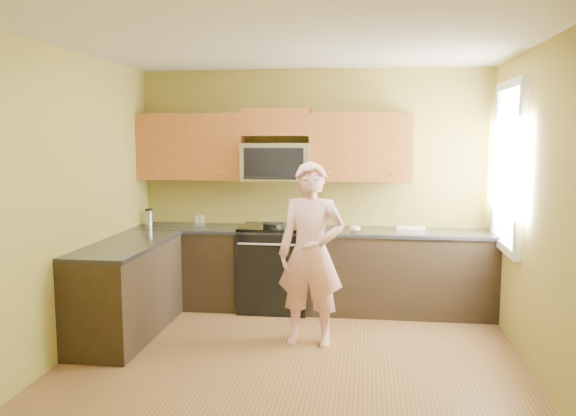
% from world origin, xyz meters
% --- Properties ---
extents(floor, '(4.00, 4.00, 0.00)m').
position_xyz_m(floor, '(0.00, 0.00, 0.00)').
color(floor, brown).
rests_on(floor, ground).
extents(ceiling, '(4.00, 4.00, 0.00)m').
position_xyz_m(ceiling, '(0.00, 0.00, 2.70)').
color(ceiling, white).
rests_on(ceiling, ground).
extents(wall_back, '(4.00, 0.00, 4.00)m').
position_xyz_m(wall_back, '(0.00, 2.00, 1.35)').
color(wall_back, olive).
rests_on(wall_back, ground).
extents(wall_front, '(4.00, 0.00, 4.00)m').
position_xyz_m(wall_front, '(0.00, -2.00, 1.35)').
color(wall_front, olive).
rests_on(wall_front, ground).
extents(wall_left, '(0.00, 4.00, 4.00)m').
position_xyz_m(wall_left, '(-2.00, 0.00, 1.35)').
color(wall_left, olive).
rests_on(wall_left, ground).
extents(wall_right, '(0.00, 4.00, 4.00)m').
position_xyz_m(wall_right, '(2.00, 0.00, 1.35)').
color(wall_right, olive).
rests_on(wall_right, ground).
extents(cabinet_back_run, '(4.00, 0.60, 0.88)m').
position_xyz_m(cabinet_back_run, '(0.00, 1.70, 0.44)').
color(cabinet_back_run, black).
rests_on(cabinet_back_run, floor).
extents(cabinet_left_run, '(0.60, 1.60, 0.88)m').
position_xyz_m(cabinet_left_run, '(-1.70, 0.60, 0.44)').
color(cabinet_left_run, black).
rests_on(cabinet_left_run, floor).
extents(countertop_back, '(4.00, 0.62, 0.04)m').
position_xyz_m(countertop_back, '(0.00, 1.69, 0.90)').
color(countertop_back, black).
rests_on(countertop_back, cabinet_back_run).
extents(countertop_left, '(0.62, 1.60, 0.04)m').
position_xyz_m(countertop_left, '(-1.69, 0.60, 0.90)').
color(countertop_left, black).
rests_on(countertop_left, cabinet_left_run).
extents(stove, '(0.76, 0.65, 0.95)m').
position_xyz_m(stove, '(-0.40, 1.68, 0.47)').
color(stove, black).
rests_on(stove, floor).
extents(microwave, '(0.76, 0.40, 0.42)m').
position_xyz_m(microwave, '(-0.40, 1.80, 1.45)').
color(microwave, silver).
rests_on(microwave, wall_back).
extents(upper_cab_left, '(1.22, 0.33, 0.75)m').
position_xyz_m(upper_cab_left, '(-1.39, 1.83, 1.45)').
color(upper_cab_left, '#945522').
rests_on(upper_cab_left, wall_back).
extents(upper_cab_right, '(1.12, 0.33, 0.75)m').
position_xyz_m(upper_cab_right, '(0.54, 1.83, 1.45)').
color(upper_cab_right, '#945522').
rests_on(upper_cab_right, wall_back).
extents(upper_cab_over_mw, '(0.76, 0.33, 0.30)m').
position_xyz_m(upper_cab_over_mw, '(-0.40, 1.83, 2.10)').
color(upper_cab_over_mw, '#945522').
rests_on(upper_cab_over_mw, wall_back).
extents(window, '(0.06, 1.06, 1.66)m').
position_xyz_m(window, '(1.98, 1.20, 1.65)').
color(window, white).
rests_on(window, wall_right).
extents(woman, '(0.66, 0.47, 1.72)m').
position_xyz_m(woman, '(0.11, 0.62, 0.86)').
color(woman, '#FF7F81').
rests_on(woman, floor).
extents(frying_pan, '(0.35, 0.46, 0.05)m').
position_xyz_m(frying_pan, '(-0.40, 1.55, 0.95)').
color(frying_pan, black).
rests_on(frying_pan, stove).
extents(butter_tub, '(0.12, 0.12, 0.08)m').
position_xyz_m(butter_tub, '(-0.10, 1.48, 0.92)').
color(butter_tub, '#FFF643').
rests_on(butter_tub, countertop_back).
extents(toast_slice, '(0.12, 0.12, 0.01)m').
position_xyz_m(toast_slice, '(-0.02, 1.50, 0.93)').
color(toast_slice, '#B27F47').
rests_on(toast_slice, countertop_back).
extents(napkin_a, '(0.12, 0.13, 0.06)m').
position_xyz_m(napkin_a, '(-0.05, 1.56, 0.95)').
color(napkin_a, silver).
rests_on(napkin_a, countertop_back).
extents(napkin_b, '(0.14, 0.15, 0.07)m').
position_xyz_m(napkin_b, '(0.50, 1.58, 0.95)').
color(napkin_b, silver).
rests_on(napkin_b, countertop_back).
extents(dish_towel, '(0.32, 0.27, 0.05)m').
position_xyz_m(dish_towel, '(1.09, 1.61, 0.95)').
color(dish_towel, white).
rests_on(dish_towel, countertop_back).
extents(travel_mug, '(0.09, 0.09, 0.19)m').
position_xyz_m(travel_mug, '(-1.90, 1.76, 0.92)').
color(travel_mug, silver).
rests_on(travel_mug, countertop_back).
extents(glass_a, '(0.07, 0.07, 0.12)m').
position_xyz_m(glass_a, '(-1.28, 1.80, 0.98)').
color(glass_a, silver).
rests_on(glass_a, countertop_back).
extents(glass_c, '(0.09, 0.09, 0.12)m').
position_xyz_m(glass_c, '(-1.32, 1.78, 0.98)').
color(glass_c, silver).
rests_on(glass_c, countertop_back).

